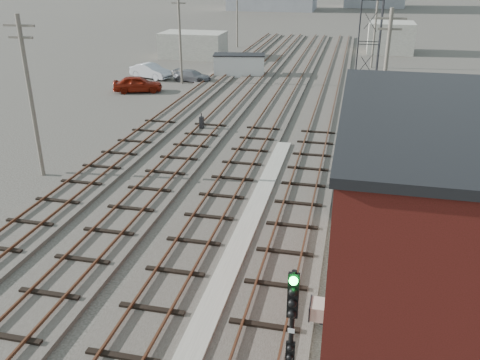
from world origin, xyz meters
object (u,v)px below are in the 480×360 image
(signal_mast, at_px, (291,330))
(car_red, at_px, (138,84))
(switch_stand, at_px, (202,123))
(site_trailer, at_px, (239,65))
(car_silver, at_px, (151,71))
(car_grey, at_px, (192,76))

(signal_mast, height_order, car_red, signal_mast)
(switch_stand, relative_size, car_red, 0.27)
(site_trailer, distance_m, car_silver, 9.54)
(signal_mast, bearing_deg, car_silver, 116.73)
(car_silver, bearing_deg, site_trailer, -49.32)
(signal_mast, relative_size, car_grey, 1.10)
(signal_mast, relative_size, site_trailer, 0.76)
(switch_stand, relative_size, car_silver, 0.27)
(signal_mast, height_order, car_grey, signal_mast)
(site_trailer, bearing_deg, car_red, -138.91)
(switch_stand, xyz_separation_m, car_silver, (-10.60, 16.46, 0.19))
(site_trailer, xyz_separation_m, car_silver, (-8.90, -3.40, -0.40))
(car_red, bearing_deg, car_silver, -8.34)
(site_trailer, bearing_deg, car_silver, -168.93)
(site_trailer, relative_size, car_grey, 1.45)
(signal_mast, distance_m, switch_stand, 25.68)
(site_trailer, xyz_separation_m, car_red, (-7.74, -9.53, -0.39))
(car_red, bearing_deg, car_grey, -51.84)
(site_trailer, distance_m, car_grey, 5.69)
(car_grey, bearing_deg, signal_mast, -150.18)
(switch_stand, height_order, car_red, car_red)
(car_grey, bearing_deg, car_silver, 92.64)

